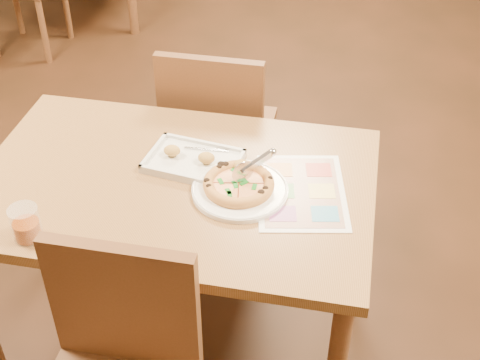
% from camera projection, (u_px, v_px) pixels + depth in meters
% --- Properties ---
extents(dining_table, '(1.30, 0.85, 0.72)m').
position_uv_depth(dining_table, '(176.00, 201.00, 2.23)').
color(dining_table, olive).
rests_on(dining_table, ground).
extents(chair_near, '(0.42, 0.42, 0.47)m').
position_uv_depth(chair_near, '(117.00, 359.00, 1.81)').
color(chair_near, brown).
rests_on(chair_near, ground).
extents(chair_far, '(0.42, 0.42, 0.47)m').
position_uv_depth(chair_far, '(216.00, 121.00, 2.74)').
color(chair_far, brown).
rests_on(chair_far, ground).
extents(plate, '(0.37, 0.37, 0.02)m').
position_uv_depth(plate, '(240.00, 190.00, 2.12)').
color(plate, white).
rests_on(plate, dining_table).
extents(pizza, '(0.23, 0.23, 0.03)m').
position_uv_depth(pizza, '(239.00, 184.00, 2.12)').
color(pizza, '#DB8A4A').
rests_on(pizza, plate).
extents(pizza_cutter, '(0.12, 0.10, 0.09)m').
position_uv_depth(pizza_cutter, '(253.00, 165.00, 2.10)').
color(pizza_cutter, silver).
rests_on(pizza_cutter, pizza).
extents(appetizer_tray, '(0.37, 0.25, 0.06)m').
position_uv_depth(appetizer_tray, '(196.00, 161.00, 2.23)').
color(appetizer_tray, silver).
rests_on(appetizer_tray, dining_table).
extents(glass_tumbler, '(0.09, 0.09, 0.11)m').
position_uv_depth(glass_tumbler, '(26.00, 225.00, 1.94)').
color(glass_tumbler, '#8B380A').
rests_on(glass_tumbler, dining_table).
extents(menu, '(0.35, 0.43, 0.00)m').
position_uv_depth(menu, '(301.00, 191.00, 2.13)').
color(menu, white).
rests_on(menu, dining_table).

